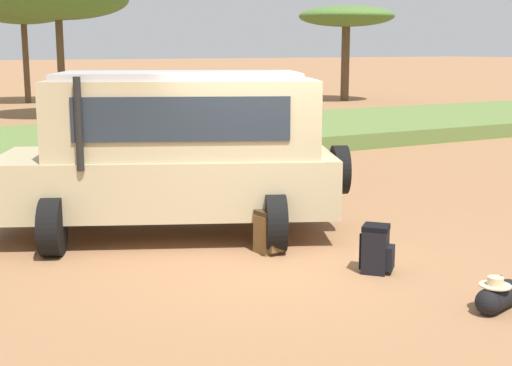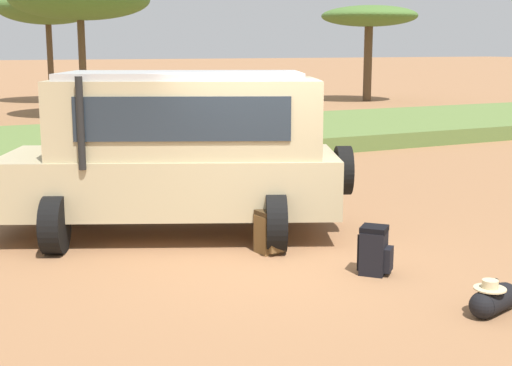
% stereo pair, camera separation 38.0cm
% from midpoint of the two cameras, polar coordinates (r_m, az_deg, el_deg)
% --- Properties ---
extents(ground_plane, '(320.00, 320.00, 0.00)m').
position_cam_midpoint_polar(ground_plane, '(9.73, 0.31, -5.87)').
color(ground_plane, '#936642').
extents(grass_bank, '(120.00, 7.00, 0.44)m').
position_cam_midpoint_polar(grass_bank, '(19.89, -15.53, 2.98)').
color(grass_bank, '#5B7538').
rests_on(grass_bank, ground_plane).
extents(safari_vehicle, '(5.37, 3.88, 2.44)m').
position_cam_midpoint_polar(safari_vehicle, '(10.64, -7.56, 2.62)').
color(safari_vehicle, tan).
rests_on(safari_vehicle, ground_plane).
extents(backpack_beside_front_wheel, '(0.36, 0.44, 0.60)m').
position_cam_midpoint_polar(backpack_beside_front_wheel, '(9.82, -0.02, -3.96)').
color(backpack_beside_front_wheel, brown).
rests_on(backpack_beside_front_wheel, ground_plane).
extents(backpack_cluster_center, '(0.47, 0.47, 0.61)m').
position_cam_midpoint_polar(backpack_cluster_center, '(9.07, 8.42, -5.28)').
color(backpack_cluster_center, black).
rests_on(backpack_cluster_center, ground_plane).
extents(duffel_bag_low_black_case, '(0.73, 0.41, 0.39)m').
position_cam_midpoint_polar(duffel_bag_low_black_case, '(8.14, 17.56, -8.62)').
color(duffel_bag_low_black_case, black).
rests_on(duffel_bag_low_black_case, ground_plane).
extents(acacia_tree_centre_back, '(5.09, 5.51, 5.62)m').
position_cam_midpoint_polar(acacia_tree_centre_back, '(38.39, -18.44, 13.19)').
color(acacia_tree_centre_back, brown).
rests_on(acacia_tree_centre_back, ground_plane).
extents(acacia_tree_right_mid, '(4.87, 5.16, 4.92)m').
position_cam_midpoint_polar(acacia_tree_right_mid, '(38.28, 6.95, 13.01)').
color(acacia_tree_right_mid, brown).
rests_on(acacia_tree_right_mid, ground_plane).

